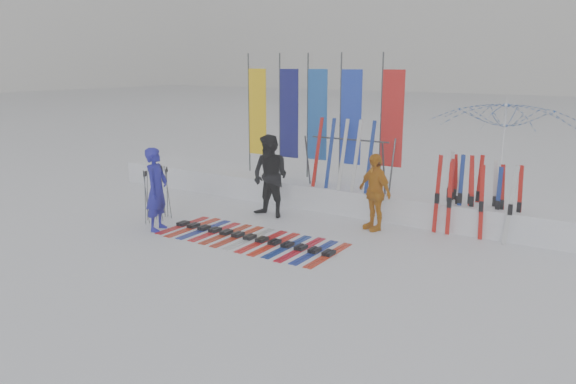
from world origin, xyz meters
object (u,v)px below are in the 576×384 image
Objects in this scene: person_black at (270,176)px; ski_rack at (349,156)px; tent_canopy at (501,163)px; ski_row at (250,238)px; person_yellow at (374,192)px; person_blue at (157,189)px.

person_black reaches higher than ski_rack.
ski_rack is (-3.32, -0.71, -0.04)m from tent_canopy.
person_yellow is at bearing 48.08° from ski_row.
person_yellow reaches higher than ski_row.
ski_rack reaches higher than person_yellow.
ski_rack is at bearing -167.97° from tent_canopy.
person_black reaches higher than person_yellow.
person_black is at bearing -52.50° from person_blue.
person_blue reaches higher than person_yellow.
tent_canopy reaches higher than person_yellow.
person_yellow is at bearing -75.98° from person_blue.
ski_row is (0.64, -1.68, -0.94)m from person_black.
person_yellow is (2.47, 0.36, -0.13)m from person_black.
ski_rack is (-1.12, 0.99, 0.55)m from person_yellow.
person_blue is 4.69m from person_yellow.
person_black is 0.50× the size of ski_row.
tent_canopy reaches higher than person_black.
person_yellow is at bearing -142.31° from tent_canopy.
tent_canopy reaches higher than person_blue.
ski_rack is at bearing 76.76° from ski_row.
person_black is at bearing -135.06° from ski_rack.
ski_row is at bearing -137.14° from tent_canopy.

